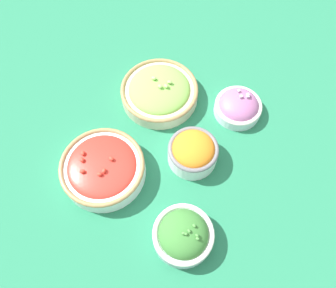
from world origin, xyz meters
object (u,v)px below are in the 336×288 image
(bowl_cherry_tomatoes, at_px, (103,168))
(bowl_red_onion, at_px, (238,106))
(bowl_broccoli, at_px, (183,235))
(bowl_lettuce, at_px, (159,91))
(bowl_carrots, at_px, (193,151))

(bowl_cherry_tomatoes, height_order, bowl_red_onion, bowl_cherry_tomatoes)
(bowl_broccoli, bearing_deg, bowl_lettuce, 35.79)
(bowl_broccoli, bearing_deg, bowl_cherry_tomatoes, 77.73)
(bowl_carrots, relative_size, bowl_cherry_tomatoes, 0.61)
(bowl_broccoli, height_order, bowl_red_onion, bowl_broccoli)
(bowl_lettuce, xyz_separation_m, bowl_cherry_tomatoes, (-0.27, 0.01, 0.00))
(bowl_broccoli, xyz_separation_m, bowl_red_onion, (0.39, 0.02, -0.01))
(bowl_carrots, xyz_separation_m, bowl_red_onion, (0.19, -0.05, -0.02))
(bowl_cherry_tomatoes, bearing_deg, bowl_broccoli, -102.27)
(bowl_carrots, relative_size, bowl_lettuce, 0.59)
(bowl_carrots, bearing_deg, bowl_lettuce, 51.81)
(bowl_carrots, relative_size, bowl_broccoli, 0.91)
(bowl_carrots, xyz_separation_m, bowl_lettuce, (0.13, 0.17, -0.01))
(bowl_carrots, bearing_deg, bowl_cherry_tomatoes, 128.13)
(bowl_broccoli, height_order, bowl_cherry_tomatoes, bowl_broccoli)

